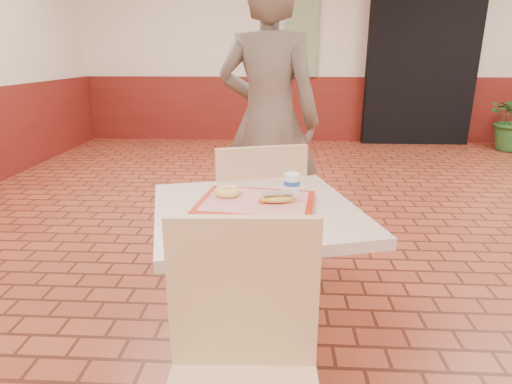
# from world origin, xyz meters

# --- Properties ---
(room_shell) EXTENTS (8.01, 10.01, 3.01)m
(room_shell) POSITION_xyz_m (0.00, 0.00, 1.50)
(room_shell) COLOR brown
(room_shell) RESTS_ON ground
(wainscot_band) EXTENTS (8.00, 10.00, 1.00)m
(wainscot_band) POSITION_xyz_m (0.00, 0.00, 0.50)
(wainscot_band) COLOR maroon
(wainscot_band) RESTS_ON ground
(corridor_doorway) EXTENTS (1.60, 0.22, 2.20)m
(corridor_doorway) POSITION_xyz_m (1.20, 4.88, 1.10)
(corridor_doorway) COLOR black
(corridor_doorway) RESTS_ON ground
(promo_poster) EXTENTS (0.50, 0.03, 1.20)m
(promo_poster) POSITION_xyz_m (-0.60, 4.94, 1.60)
(promo_poster) COLOR gray
(promo_poster) RESTS_ON wainscot_band
(main_table) EXTENTS (0.75, 0.75, 0.79)m
(main_table) POSITION_xyz_m (-0.98, -0.39, 0.53)
(main_table) COLOR beige
(main_table) RESTS_ON ground
(chair_main_front) EXTENTS (0.45, 0.45, 0.93)m
(chair_main_front) POSITION_xyz_m (-0.99, -0.96, 0.52)
(chair_main_front) COLOR #D9B782
(chair_main_front) RESTS_ON ground
(chair_main_back) EXTENTS (0.54, 0.54, 0.94)m
(chair_main_back) POSITION_xyz_m (-1.01, 0.12, 0.53)
(chair_main_back) COLOR #DEB085
(chair_main_back) RESTS_ON ground
(customer) EXTENTS (0.75, 0.57, 1.85)m
(customer) POSITION_xyz_m (-0.97, 0.90, 0.92)
(customer) COLOR #6B6053
(customer) RESTS_ON ground
(serving_tray) EXTENTS (0.43, 0.33, 0.03)m
(serving_tray) POSITION_xyz_m (-0.98, -0.39, 0.80)
(serving_tray) COLOR red
(serving_tray) RESTS_ON main_table
(ring_donut) EXTENTS (0.11, 0.11, 0.03)m
(ring_donut) POSITION_xyz_m (-1.10, -0.34, 0.83)
(ring_donut) COLOR #F6D259
(ring_donut) RESTS_ON serving_tray
(long_john_donut) EXTENTS (0.14, 0.09, 0.04)m
(long_john_donut) POSITION_xyz_m (-0.90, -0.41, 0.84)
(long_john_donut) COLOR gold
(long_john_donut) RESTS_ON serving_tray
(paper_cup) EXTENTS (0.06, 0.06, 0.08)m
(paper_cup) POSITION_xyz_m (-0.85, -0.29, 0.86)
(paper_cup) COLOR white
(paper_cup) RESTS_ON serving_tray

